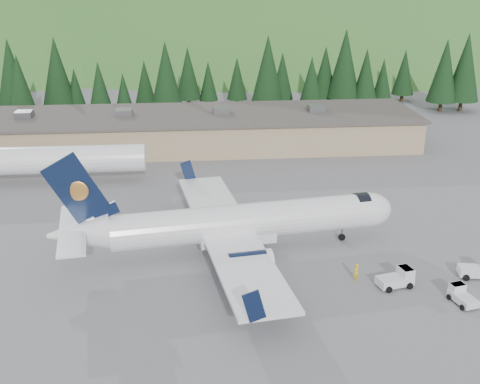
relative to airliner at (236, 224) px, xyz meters
name	(u,v)px	position (x,y,z in m)	size (l,w,h in m)	color
ground	(245,250)	(0.99, 0.14, -3.03)	(600.00, 600.00, 0.00)	#5C5C61
airliner	(236,224)	(0.00, 0.00, 0.00)	(34.27, 32.27, 11.37)	white
second_airliner	(36,159)	(-23.93, 22.14, 0.29)	(27.50, 11.00, 10.05)	white
baggage_tug_a	(398,278)	(13.75, -8.15, -2.28)	(3.42, 2.47, 1.68)	silver
baggage_tug_b	(480,270)	(21.76, -7.24, -2.28)	(3.38, 2.38, 1.68)	silver
baggage_tug_c	(461,295)	(18.19, -11.33, -2.40)	(2.06, 2.87, 1.41)	silver
terminal_building	(190,130)	(-4.02, 38.14, -0.41)	(71.00, 17.00, 6.10)	#9C7B5F
ramp_worker	(356,272)	(10.35, -6.85, -2.21)	(0.60, 0.39, 1.65)	#E4BE08
tree_line	(200,75)	(-1.72, 60.94, 4.34)	(114.38, 18.35, 14.30)	black
hills	(313,210)	(54.33, 207.52, -85.83)	(614.00, 330.00, 300.00)	#2B5A1C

